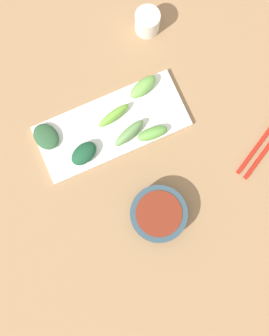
{
  "coord_description": "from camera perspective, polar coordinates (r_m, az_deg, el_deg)",
  "views": [
    {
      "loc": [
        -0.15,
        0.04,
        0.94
      ],
      "look_at": [
        -0.03,
        -0.01,
        0.05
      ],
      "focal_mm": 44.88,
      "sensor_mm": 36.0,
      "label": 1
    }
  ],
  "objects": [
    {
      "name": "serving_plate",
      "position": [
        0.94,
        -3.12,
        5.68
      ],
      "size": [
        0.14,
        0.33,
        0.01
      ],
      "primitive_type": "cube",
      "color": "white",
      "rests_on": "tabletop"
    },
    {
      "name": "broccoli_stalk_0",
      "position": [
        0.93,
        -2.85,
        7.13
      ],
      "size": [
        0.04,
        0.08,
        0.03
      ],
      "primitive_type": "ellipsoid",
      "rotation": [
        0.0,
        0.0,
        0.24
      ],
      "color": "#76BA3D",
      "rests_on": "serving_plate"
    },
    {
      "name": "broccoli_stalk_5",
      "position": [
        0.95,
        1.17,
        10.95
      ],
      "size": [
        0.05,
        0.08,
        0.03
      ],
      "primitive_type": "ellipsoid",
      "rotation": [
        0.0,
        0.0,
        0.31
      ],
      "color": "#73B44E",
      "rests_on": "serving_plate"
    },
    {
      "name": "broccoli_stalk_3",
      "position": [
        0.92,
        2.45,
        4.73
      ],
      "size": [
        0.03,
        0.07,
        0.02
      ],
      "primitive_type": "ellipsoid",
      "rotation": [
        0.0,
        0.0,
        -0.08
      ],
      "color": "#66A947",
      "rests_on": "serving_plate"
    },
    {
      "name": "tea_cup",
      "position": [
        1.01,
        1.75,
        19.21
      ],
      "size": [
        0.06,
        0.06,
        0.06
      ],
      "primitive_type": "cylinder",
      "color": "white",
      "rests_on": "tabletop"
    },
    {
      "name": "broccoli_leafy_1",
      "position": [
        0.94,
        -11.92,
        4.2
      ],
      "size": [
        0.08,
        0.07,
        0.02
      ],
      "primitive_type": "ellipsoid",
      "rotation": [
        0.0,
        0.0,
        0.31
      ],
      "color": "#2D5734",
      "rests_on": "serving_plate"
    },
    {
      "name": "broccoli_leafy_2",
      "position": [
        0.91,
        -6.88,
        1.98
      ],
      "size": [
        0.06,
        0.07,
        0.03
      ],
      "primitive_type": "ellipsoid",
      "rotation": [
        0.0,
        0.0,
        0.34
      ],
      "color": "#1A4E2F",
      "rests_on": "serving_plate"
    },
    {
      "name": "tabletop",
      "position": [
        0.94,
        -1.52,
        1.22
      ],
      "size": [
        2.1,
        2.1,
        0.02
      ],
      "primitive_type": "cube",
      "color": "#9F7952",
      "rests_on": "ground"
    },
    {
      "name": "sauce_bowl",
      "position": [
        0.9,
        3.28,
        -6.25
      ],
      "size": [
        0.12,
        0.12,
        0.04
      ],
      "color": "#304854",
      "rests_on": "tabletop"
    },
    {
      "name": "broccoli_stalk_4",
      "position": [
        0.92,
        -0.72,
        4.76
      ],
      "size": [
        0.05,
        0.08,
        0.03
      ],
      "primitive_type": "ellipsoid",
      "rotation": [
        0.0,
        0.0,
        0.34
      ],
      "color": "#6D9E57",
      "rests_on": "serving_plate"
    }
  ]
}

